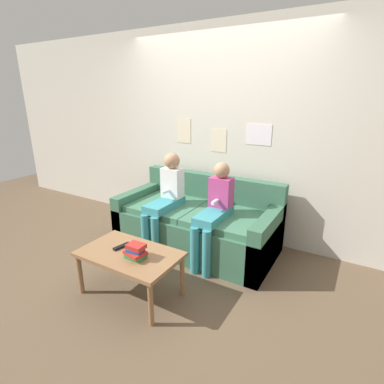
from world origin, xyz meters
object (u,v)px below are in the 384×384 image
at_px(person_left, 166,196).
at_px(person_right, 214,209).
at_px(tv_remote, 122,246).
at_px(coffee_table, 130,257).
at_px(couch, 198,224).

distance_m(person_left, person_right, 0.64).
height_order(person_left, tv_remote, person_left).
relative_size(coffee_table, person_left, 0.79).
bearing_deg(tv_remote, couch, 91.70).
distance_m(couch, coffee_table, 1.12).
relative_size(couch, tv_remote, 10.71).
distance_m(person_left, tv_remote, 0.91).
relative_size(couch, person_left, 1.64).
relative_size(couch, coffee_table, 2.06).
bearing_deg(person_left, person_right, -0.86).
height_order(couch, coffee_table, couch).
bearing_deg(person_right, person_left, 179.14).
bearing_deg(person_left, coffee_table, -75.36).
bearing_deg(person_right, coffee_table, -114.18).
distance_m(person_right, tv_remote, 1.03).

